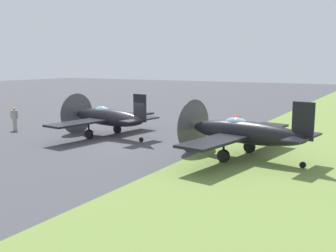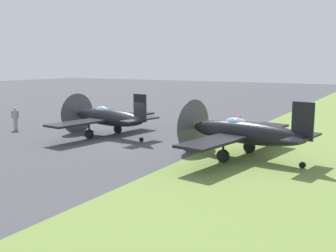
% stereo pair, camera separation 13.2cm
% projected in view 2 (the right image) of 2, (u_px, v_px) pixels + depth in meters
% --- Properties ---
extents(ground_plane, '(160.00, 160.00, 0.00)m').
position_uv_depth(ground_plane, '(122.00, 143.00, 25.44)').
color(ground_plane, '#424247').
extents(grass_verge, '(120.00, 11.00, 0.01)m').
position_uv_depth(grass_verge, '(300.00, 164.00, 20.04)').
color(grass_verge, olive).
rests_on(grass_verge, ground).
extents(airplane_lead, '(8.98, 7.13, 3.18)m').
position_uv_depth(airplane_lead, '(107.00, 117.00, 27.35)').
color(airplane_lead, black).
rests_on(airplane_lead, ground).
extents(airplane_wingman, '(9.40, 7.48, 3.33)m').
position_uv_depth(airplane_wingman, '(243.00, 132.00, 21.06)').
color(airplane_wingman, black).
rests_on(airplane_wingman, ground).
extents(ground_crew_chief, '(0.62, 0.38, 1.73)m').
position_uv_depth(ground_crew_chief, '(196.00, 114.00, 32.07)').
color(ground_crew_chief, '#2D3342').
rests_on(ground_crew_chief, ground).
extents(ground_crew_mechanic, '(0.38, 0.61, 1.73)m').
position_uv_depth(ground_crew_mechanic, '(15.00, 118.00, 29.98)').
color(ground_crew_mechanic, '#9E998E').
rests_on(ground_crew_mechanic, ground).
extents(fuel_drum, '(0.60, 0.60, 0.90)m').
position_uv_depth(fuel_drum, '(237.00, 122.00, 31.06)').
color(fuel_drum, maroon).
rests_on(fuel_drum, ground).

